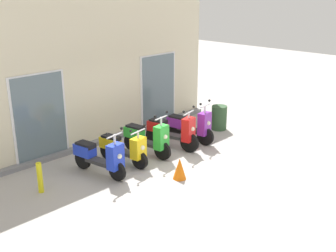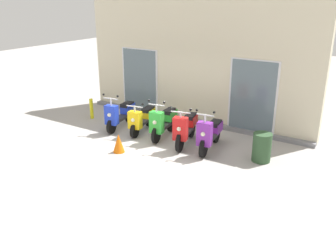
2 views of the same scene
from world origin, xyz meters
name	(u,v)px [view 1 (image 1 of 2)]	position (x,y,z in m)	size (l,w,h in m)	color
ground_plane	(174,166)	(0.00, 0.00, 0.00)	(40.00, 40.00, 0.00)	#A8A39E
storefront_facade	(101,72)	(0.00, 2.84, 2.00)	(8.16, 0.50, 4.14)	beige
scooter_blue	(100,156)	(-1.60, 0.91, 0.48)	(0.62, 1.61, 1.25)	black
scooter_yellow	(123,148)	(-0.80, 1.00, 0.44)	(0.64, 1.51, 1.10)	black
scooter_green	(148,138)	(0.01, 0.97, 0.51)	(0.58, 1.56, 1.28)	black
scooter_red	(173,131)	(0.84, 0.84, 0.50)	(0.72, 1.67, 1.25)	black
scooter_purple	(190,126)	(1.60, 0.86, 0.48)	(0.58, 1.63, 1.30)	black
trash_bin	(219,118)	(3.05, 0.92, 0.38)	(0.48, 0.48, 0.76)	#2D4C2D
traffic_cone	(180,168)	(-0.43, -0.60, 0.26)	(0.32, 0.32, 0.52)	orange
curb_bollard	(40,178)	(-3.06, 1.13, 0.35)	(0.12, 0.12, 0.70)	yellow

